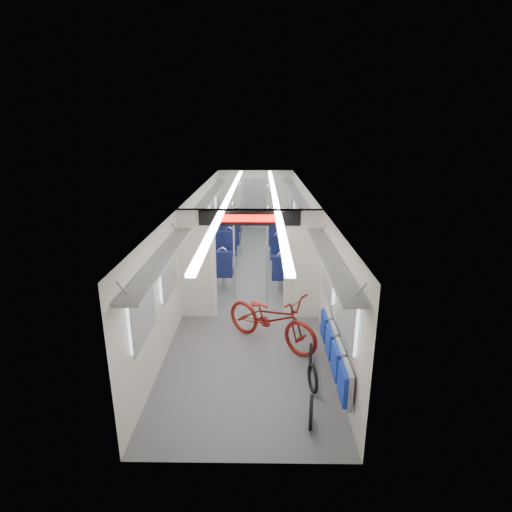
# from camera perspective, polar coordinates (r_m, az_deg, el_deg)

# --- Properties ---
(carriage) EXTENTS (12.00, 12.02, 2.31)m
(carriage) POSITION_cam_1_polar(r_m,az_deg,el_deg) (9.81, -0.60, 4.01)
(carriage) COLOR #515456
(carriage) RESTS_ON ground
(bicycle) EXTENTS (1.98, 1.76, 1.04)m
(bicycle) POSITION_cam_1_polar(r_m,az_deg,el_deg) (7.38, 2.19, -8.86)
(bicycle) COLOR maroon
(bicycle) RESTS_ON ground
(flip_bench) EXTENTS (0.12, 2.12, 0.53)m
(flip_bench) POSITION_cam_1_polar(r_m,az_deg,el_deg) (6.36, 11.14, -13.23)
(flip_bench) COLOR gray
(flip_bench) RESTS_ON carriage
(bike_hoop_a) EXTENTS (0.12, 0.47, 0.46)m
(bike_hoop_a) POSITION_cam_1_polar(r_m,az_deg,el_deg) (5.74, 7.86, -21.45)
(bike_hoop_a) COLOR black
(bike_hoop_a) RESTS_ON ground
(bike_hoop_b) EXTENTS (0.12, 0.45, 0.45)m
(bike_hoop_b) POSITION_cam_1_polar(r_m,az_deg,el_deg) (6.37, 8.09, -17.11)
(bike_hoop_b) COLOR black
(bike_hoop_b) RESTS_ON ground
(bike_hoop_c) EXTENTS (0.11, 0.45, 0.44)m
(bike_hoop_c) POSITION_cam_1_polar(r_m,az_deg,el_deg) (6.88, 7.79, -14.23)
(bike_hoop_c) COLOR black
(bike_hoop_c) RESTS_ON ground
(seat_bay_near_left) EXTENTS (0.93, 2.14, 1.12)m
(seat_bay_near_left) POSITION_cam_1_polar(r_m,az_deg,el_deg) (10.74, -5.50, -0.11)
(seat_bay_near_left) COLOR #0E133E
(seat_bay_near_left) RESTS_ON ground
(seat_bay_near_right) EXTENTS (0.88, 1.94, 1.06)m
(seat_bay_near_right) POSITION_cam_1_polar(r_m,az_deg,el_deg) (10.44, 4.60, -0.76)
(seat_bay_near_right) COLOR #0E133E
(seat_bay_near_right) RESTS_ON ground
(seat_bay_far_left) EXTENTS (0.95, 2.28, 1.16)m
(seat_bay_far_left) POSITION_cam_1_polar(r_m,az_deg,el_deg) (13.51, -4.22, 3.69)
(seat_bay_far_left) COLOR #0E133E
(seat_bay_far_left) RESTS_ON ground
(seat_bay_far_right) EXTENTS (0.95, 2.24, 1.15)m
(seat_bay_far_right) POSITION_cam_1_polar(r_m,az_deg,el_deg) (13.39, 3.77, 3.56)
(seat_bay_far_right) COLOR #0E133E
(seat_bay_far_right) RESTS_ON ground
(stanchion_near_left) EXTENTS (0.04, 0.04, 2.30)m
(stanchion_near_left) POSITION_cam_1_polar(r_m,az_deg,el_deg) (9.02, -3.15, 0.44)
(stanchion_near_left) COLOR silver
(stanchion_near_left) RESTS_ON ground
(stanchion_near_right) EXTENTS (0.05, 0.05, 2.30)m
(stanchion_near_right) POSITION_cam_1_polar(r_m,az_deg,el_deg) (8.56, 1.61, -0.49)
(stanchion_near_right) COLOR silver
(stanchion_near_right) RESTS_ON ground
(stanchion_far_left) EXTENTS (0.04, 0.04, 2.30)m
(stanchion_far_left) POSITION_cam_1_polar(r_m,az_deg,el_deg) (12.13, -2.22, 4.94)
(stanchion_far_left) COLOR silver
(stanchion_far_left) RESTS_ON ground
(stanchion_far_right) EXTENTS (0.04, 0.04, 2.30)m
(stanchion_far_right) POSITION_cam_1_polar(r_m,az_deg,el_deg) (11.85, 1.58, 4.65)
(stanchion_far_right) COLOR silver
(stanchion_far_right) RESTS_ON ground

